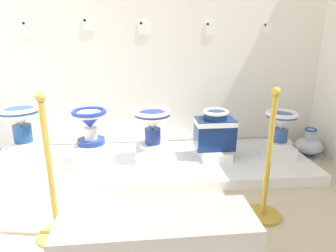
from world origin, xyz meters
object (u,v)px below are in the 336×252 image
(antique_toilet_broad_patterned, at_px, (152,122))
(info_placard_fourth, at_px, (211,28))
(antique_toilet_leftmost, at_px, (215,129))
(plinth_block_broad_patterned, at_px, (153,153))
(antique_toilet_rightmost, at_px, (281,124))
(museum_bench, at_px, (157,248))
(decorative_vase_companion, at_px, (309,145))
(antique_toilet_squat_floral, at_px, (90,121))
(antique_toilet_central_ornate, at_px, (21,119))
(info_placard_third, at_px, (145,27))
(plinth_block_rightmost, at_px, (278,151))
(info_placard_fifth, at_px, (268,28))
(plinth_block_leftmost, at_px, (214,152))
(info_placard_first, at_px, (27,27))
(plinth_block_central_ornate, at_px, (26,154))
(stanchion_post_near_left, at_px, (54,201))
(info_placard_second, at_px, (89,24))
(stanchion_post_near_right, at_px, (266,183))
(plinth_block_squat_floral, at_px, (92,154))

(antique_toilet_broad_patterned, relative_size, info_placard_fourth, 2.72)
(antique_toilet_leftmost, bearing_deg, plinth_block_broad_patterned, -178.81)
(antique_toilet_broad_patterned, relative_size, antique_toilet_leftmost, 0.96)
(antique_toilet_rightmost, xyz_separation_m, museum_bench, (-1.36, -1.38, -0.27))
(decorative_vase_companion, bearing_deg, antique_toilet_squat_floral, -174.53)
(antique_toilet_central_ornate, bearing_deg, plinth_block_broad_patterned, -2.00)
(antique_toilet_rightmost, height_order, info_placard_third, info_placard_third)
(plinth_block_rightmost, xyz_separation_m, info_placard_fifth, (0.01, 0.57, 1.24))
(plinth_block_broad_patterned, distance_m, plinth_block_leftmost, 0.64)
(plinth_block_broad_patterned, height_order, info_placard_first, info_placard_first)
(antique_toilet_broad_patterned, xyz_separation_m, info_placard_first, (-1.25, 0.52, 0.90))
(plinth_block_rightmost, height_order, info_placard_third, info_placard_third)
(plinth_block_leftmost, relative_size, info_placard_third, 2.77)
(plinth_block_central_ornate, xyz_separation_m, stanchion_post_near_left, (0.55, -1.05, 0.08))
(antique_toilet_rightmost, relative_size, info_placard_fourth, 2.49)
(plinth_block_broad_patterned, xyz_separation_m, info_placard_fifth, (1.32, 0.52, 1.23))
(plinth_block_broad_patterned, relative_size, plinth_block_rightmost, 1.14)
(info_placard_fifth, bearing_deg, antique_toilet_squat_floral, -163.07)
(antique_toilet_leftmost, distance_m, info_placard_fourth, 1.12)
(antique_toilet_central_ornate, bearing_deg, decorative_vase_companion, 2.20)
(info_placard_second, xyz_separation_m, info_placard_fifth, (1.95, -0.00, -0.04))
(antique_toilet_rightmost, distance_m, decorative_vase_companion, 0.62)
(antique_toilet_leftmost, bearing_deg, info_placard_fourth, 86.00)
(antique_toilet_leftmost, relative_size, info_placard_second, 3.16)
(antique_toilet_central_ornate, xyz_separation_m, info_placard_first, (0.02, 0.47, 0.85))
(info_placard_first, relative_size, info_placard_second, 1.07)
(museum_bench, bearing_deg, stanchion_post_near_left, 147.41)
(antique_toilet_central_ornate, distance_m, plinth_block_rightmost, 2.61)
(plinth_block_rightmost, xyz_separation_m, museum_bench, (-1.36, -1.38, 0.03))
(plinth_block_leftmost, xyz_separation_m, info_placard_fourth, (0.04, 0.50, 1.25))
(antique_toilet_squat_floral, xyz_separation_m, plinth_block_rightmost, (1.91, 0.01, -0.38))
(plinth_block_central_ornate, height_order, stanchion_post_near_left, stanchion_post_near_left)
(antique_toilet_leftmost, bearing_deg, antique_toilet_squat_floral, -176.29)
(plinth_block_leftmost, bearing_deg, antique_toilet_leftmost, 0.00)
(antique_toilet_squat_floral, distance_m, antique_toilet_broad_patterned, 0.60)
(plinth_block_rightmost, distance_m, info_placard_fourth, 1.50)
(info_placard_fourth, distance_m, stanchion_post_near_right, 1.83)
(plinth_block_squat_floral, height_order, stanchion_post_near_right, stanchion_post_near_right)
(antique_toilet_rightmost, height_order, decorative_vase_companion, antique_toilet_rightmost)
(antique_toilet_broad_patterned, relative_size, info_placard_second, 3.04)
(info_placard_fourth, distance_m, museum_bench, 2.41)
(plinth_block_leftmost, height_order, museum_bench, museum_bench)
(antique_toilet_broad_patterned, bearing_deg, antique_toilet_central_ornate, 178.00)
(antique_toilet_rightmost, height_order, info_placard_first, info_placard_first)
(info_placard_fourth, relative_size, stanchion_post_near_left, 0.14)
(plinth_block_squat_floral, height_order, plinth_block_broad_patterned, plinth_block_squat_floral)
(info_placard_fourth, xyz_separation_m, stanchion_post_near_right, (0.12, -1.44, -1.12))
(plinth_block_squat_floral, xyz_separation_m, stanchion_post_near_left, (-0.12, -0.94, 0.07))
(plinth_block_leftmost, relative_size, decorative_vase_companion, 1.19)
(plinth_block_squat_floral, height_order, plinth_block_leftmost, plinth_block_squat_floral)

